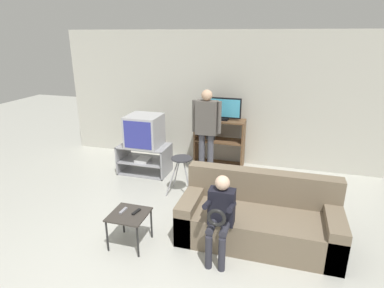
# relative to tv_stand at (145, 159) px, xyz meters

# --- Properties ---
(ground_plane) EXTENTS (18.00, 18.00, 0.00)m
(ground_plane) POSITION_rel_tv_stand_xyz_m (1.13, -2.67, -0.27)
(ground_plane) COLOR #B7B7AD
(wall_back) EXTENTS (6.40, 0.06, 2.60)m
(wall_back) POSITION_rel_tv_stand_xyz_m (1.13, 1.00, 1.03)
(wall_back) COLOR beige
(wall_back) RESTS_ON ground_plane
(tv_stand) EXTENTS (0.93, 0.58, 0.54)m
(tv_stand) POSITION_rel_tv_stand_xyz_m (0.00, 0.00, 0.00)
(tv_stand) COLOR #939399
(tv_stand) RESTS_ON ground_plane
(television_main) EXTENTS (0.60, 0.59, 0.58)m
(television_main) POSITION_rel_tv_stand_xyz_m (0.03, -0.01, 0.57)
(television_main) COLOR #B2B2B7
(television_main) RESTS_ON tv_stand
(media_shelf) EXTENTS (0.97, 0.39, 0.95)m
(media_shelf) POSITION_rel_tv_stand_xyz_m (1.29, 0.74, 0.22)
(media_shelf) COLOR brown
(media_shelf) RESTS_ON ground_plane
(television_flat) EXTENTS (0.74, 0.20, 0.43)m
(television_flat) POSITION_rel_tv_stand_xyz_m (1.32, 0.72, 0.89)
(television_flat) COLOR black
(television_flat) RESTS_ON media_shelf
(folding_stool) EXTENTS (0.45, 0.38, 0.63)m
(folding_stool) POSITION_rel_tv_stand_xyz_m (0.94, -0.60, 0.24)
(folding_stool) COLOR #99999E
(folding_stool) RESTS_ON ground_plane
(snack_table) EXTENTS (0.45, 0.45, 0.43)m
(snack_table) POSITION_rel_tv_stand_xyz_m (0.75, -2.10, 0.11)
(snack_table) COLOR #38332D
(snack_table) RESTS_ON ground_plane
(remote_control_black) EXTENTS (0.07, 0.15, 0.02)m
(remote_control_black) POSITION_rel_tv_stand_xyz_m (0.82, -2.05, 0.18)
(remote_control_black) COLOR black
(remote_control_black) RESTS_ON snack_table
(remote_control_white) EXTENTS (0.05, 0.15, 0.02)m
(remote_control_white) POSITION_rel_tv_stand_xyz_m (0.65, -2.07, 0.18)
(remote_control_white) COLOR gray
(remote_control_white) RESTS_ON snack_table
(couch) EXTENTS (1.97, 0.85, 0.84)m
(couch) POSITION_rel_tv_stand_xyz_m (2.27, -1.53, 0.02)
(couch) COLOR #756651
(couch) RESTS_ON ground_plane
(person_standing_adult) EXTENTS (0.53, 0.20, 1.61)m
(person_standing_adult) POSITION_rel_tv_stand_xyz_m (1.15, 0.20, 0.71)
(person_standing_adult) COLOR #4C4C56
(person_standing_adult) RESTS_ON ground_plane
(person_seated_child) EXTENTS (0.33, 0.43, 1.02)m
(person_seated_child) POSITION_rel_tv_stand_xyz_m (1.87, -2.03, 0.33)
(person_seated_child) COLOR #2D2D38
(person_seated_child) RESTS_ON ground_plane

